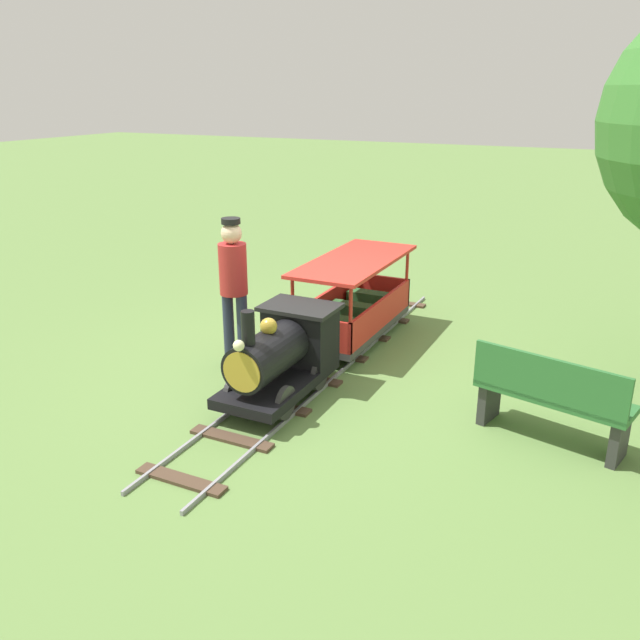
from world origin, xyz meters
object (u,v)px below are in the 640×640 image
at_px(park_bench, 551,398).
at_px(locomotive, 283,352).
at_px(conductor_person, 233,280).
at_px(passenger_car, 354,307).

bearing_deg(park_bench, locomotive, 5.75).
distance_m(conductor_person, park_bench, 3.41).
distance_m(locomotive, passenger_car, 1.75).
relative_size(locomotive, park_bench, 1.06).
height_order(locomotive, conductor_person, conductor_person).
height_order(locomotive, passenger_car, locomotive).
xyz_separation_m(conductor_person, park_bench, (-3.35, 0.30, -0.54)).
height_order(passenger_car, park_bench, passenger_car).
bearing_deg(park_bench, passenger_car, -31.39).
bearing_deg(passenger_car, locomotive, 90.00).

